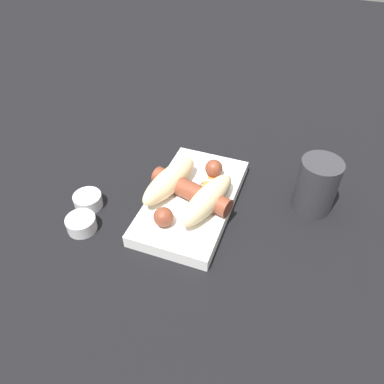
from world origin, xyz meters
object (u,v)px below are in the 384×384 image
food_tray (192,201)px  sausage (190,191)px  bread_roll (188,190)px  condiment_cup_far (82,224)px  drink_glass (316,185)px  condiment_cup_near (88,201)px

food_tray → sausage: (0.01, -0.00, 0.03)m
bread_roll → condiment_cup_far: (0.11, -0.17, -0.04)m
food_tray → bread_roll: bearing=-16.6°
bread_roll → drink_glass: (-0.09, 0.22, 0.00)m
food_tray → condiment_cup_near: (0.07, -0.19, -0.00)m
food_tray → sausage: sausage is taller
bread_roll → condiment_cup_near: bread_roll is taller
bread_roll → sausage: bread_roll is taller
condiment_cup_near → drink_glass: 0.44m
bread_roll → condiment_cup_near: size_ratio=3.30×
condiment_cup_near → condiment_cup_far: same height
bread_roll → food_tray: bearing=163.4°
bread_roll → sausage: (-0.01, 0.00, -0.01)m
sausage → drink_glass: (-0.08, 0.22, 0.01)m
bread_roll → drink_glass: size_ratio=1.65×
sausage → condiment_cup_near: (0.06, -0.19, -0.03)m
drink_glass → condiment_cup_far: bearing=-62.2°
condiment_cup_near → condiment_cup_far: size_ratio=1.00×
sausage → condiment_cup_near: 0.20m
food_tray → condiment_cup_far: size_ratio=5.07×
condiment_cup_near → food_tray: bearing=110.1°
bread_roll → sausage: 0.01m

